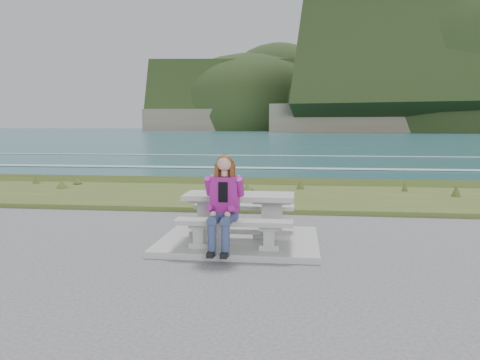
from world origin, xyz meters
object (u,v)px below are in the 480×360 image
object	(u,v)px
picnic_table	(239,204)
bench_landward	(233,226)
seated_woman	(223,216)
bench_seaward	(244,210)

from	to	relation	value
picnic_table	bench_landward	size ratio (longest dim) A/B	1.00
picnic_table	bench_landward	world-z (taller)	picnic_table
picnic_table	seated_woman	distance (m)	0.85
bench_seaward	seated_woman	world-z (taller)	seated_woman
seated_woman	bench_landward	bearing A→B (deg)	47.11
picnic_table	bench_landward	xyz separation A→B (m)	(0.00, -0.70, -0.23)
picnic_table	bench_seaward	xyz separation A→B (m)	(0.00, 0.70, -0.23)
picnic_table	bench_landward	distance (m)	0.74
picnic_table	bench_seaward	distance (m)	0.74
bench_landward	bench_seaward	world-z (taller)	same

